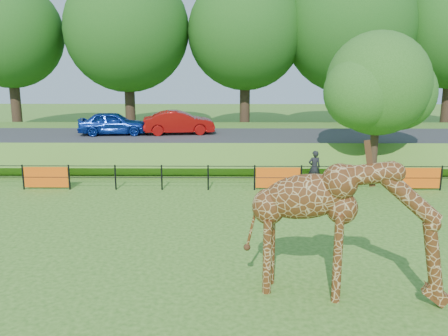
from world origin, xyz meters
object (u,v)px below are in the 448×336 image
at_px(car_blue, 113,123).
at_px(visitor, 314,167).
at_px(car_red, 179,122).
at_px(tree_east, 380,87).
at_px(giraffe, 346,229).

bearing_deg(car_blue, visitor, -121.53).
bearing_deg(car_blue, car_red, -91.01).
height_order(car_blue, tree_east, tree_east).
bearing_deg(tree_east, car_red, 153.37).
bearing_deg(giraffe, tree_east, 84.43).
distance_m(car_red, visitor, 8.57).
height_order(giraffe, tree_east, tree_east).
xyz_separation_m(car_red, tree_east, (9.44, -4.74, 2.23)).
relative_size(giraffe, visitor, 3.13).
xyz_separation_m(giraffe, car_blue, (-9.07, 15.74, 0.33)).
xyz_separation_m(car_blue, car_red, (3.57, 0.24, 0.01)).
xyz_separation_m(car_red, visitor, (6.58, -5.33, -1.29)).
bearing_deg(visitor, tree_east, -178.01).
relative_size(car_red, visitor, 2.51).
relative_size(car_blue, tree_east, 0.54).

